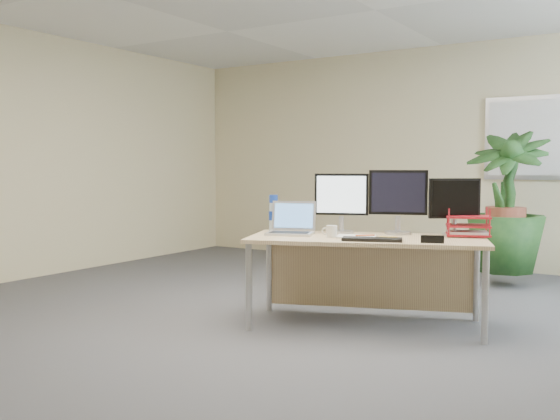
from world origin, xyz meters
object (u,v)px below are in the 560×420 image
Objects in this scene: floor_plant at (506,213)px; laptop at (291,226)px; monitor_left at (341,199)px; desk at (367,254)px; monitor_right at (398,197)px.

floor_plant is 2.61m from laptop.
laptop is at bearing -139.64° from monitor_left.
floor_plant is at bearing 64.21° from laptop.
monitor_right reaches higher than desk.
monitor_left is 1.08× the size of laptop.
floor_plant reaches higher than laptop.
desk is at bearing -104.67° from floor_plant.
desk is at bearing -14.54° from monitor_left.
monitor_left is (-0.82, -2.08, 0.21)m from floor_plant.
floor_plant reaches higher than monitor_right.
monitor_left is 0.94× the size of monitor_right.
laptop reaches higher than desk.
monitor_left is at bearing 165.46° from desk.
monitor_left is at bearing -157.51° from monitor_right.
monitor_left is 0.45m from monitor_right.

